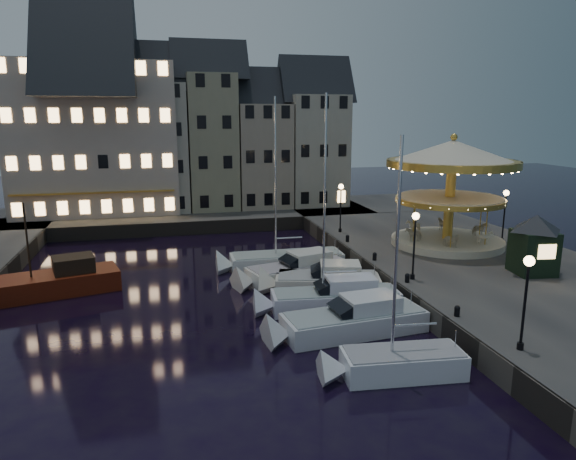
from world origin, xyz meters
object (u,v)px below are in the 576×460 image
object	(u,v)px
streetlamp_c	(341,201)
ticket_kiosk	(535,234)
bollard_b	(407,277)
motorboat_c	(329,299)
red_fishing_boat	(53,283)
carousel	(452,173)
motorboat_a	(390,365)
bollard_c	(375,256)
motorboat_b	(347,322)
streetlamp_a	(526,289)
bollard_d	(347,238)
motorboat_e	(294,272)
bollard_a	(457,310)
motorboat_f	(279,261)
streetlamp_b	(415,236)
streetlamp_d	(505,209)
motorboat_d	(321,282)

from	to	relation	value
streetlamp_c	ticket_kiosk	xyz separation A→B (m)	(7.94, -14.17, -0.16)
bollard_b	motorboat_c	size ratio (longest dim) A/B	0.05
red_fishing_boat	carousel	bearing A→B (deg)	2.04
motorboat_a	bollard_c	bearing A→B (deg)	70.05
motorboat_a	motorboat_b	bearing A→B (deg)	93.54
streetlamp_a	motorboat_b	world-z (taller)	streetlamp_a
bollard_c	carousel	distance (m)	9.36
bollard_b	ticket_kiosk	size ratio (longest dim) A/B	0.13
bollard_d	motorboat_e	size ratio (longest dim) A/B	0.07
streetlamp_c	motorboat_c	bearing A→B (deg)	-111.63
streetlamp_c	motorboat_e	distance (m)	10.91
streetlamp_a	bollard_d	size ratio (longest dim) A/B	7.32
bollard_a	bollard_c	size ratio (longest dim) A/B	1.00
bollard_b	motorboat_f	world-z (taller)	motorboat_f
bollard_a	carousel	world-z (taller)	carousel
bollard_c	red_fishing_boat	xyz separation A→B (m)	(-21.19, 1.74, -0.89)
bollard_a	motorboat_c	world-z (taller)	motorboat_c
streetlamp_a	motorboat_b	bearing A→B (deg)	133.12
streetlamp_a	motorboat_c	bearing A→B (deg)	120.40
bollard_d	streetlamp_b	bearing A→B (deg)	-86.57
streetlamp_d	ticket_kiosk	distance (m)	8.38
bollard_c	motorboat_f	world-z (taller)	motorboat_f
streetlamp_d	bollard_a	distance (m)	17.79
streetlamp_b	motorboat_c	xyz separation A→B (m)	(-5.56, -0.52, -3.34)
bollard_d	motorboat_c	xyz separation A→B (m)	(-4.96, -10.52, -0.92)
bollard_a	motorboat_c	bearing A→B (deg)	132.17
bollard_a	motorboat_b	size ratio (longest dim) A/B	0.07
streetlamp_c	bollard_d	bearing A→B (deg)	-99.73
streetlamp_a	streetlamp_c	distance (m)	23.50
motorboat_c	motorboat_d	bearing A→B (deg)	80.97
bollard_c	motorboat_d	xyz separation A→B (m)	(-4.46, -1.90, -0.96)
bollard_b	ticket_kiosk	bearing A→B (deg)	-1.14
motorboat_d	carousel	bearing A→B (deg)	21.78
bollard_a	motorboat_a	distance (m)	5.55
motorboat_a	motorboat_d	size ratio (longest dim) A/B	1.36
motorboat_b	red_fishing_boat	size ratio (longest dim) A/B	0.99
motorboat_b	motorboat_d	bearing A→B (deg)	84.86
bollard_b	bollard_d	world-z (taller)	same
ticket_kiosk	streetlamp_c	bearing A→B (deg)	119.26
streetlamp_b	carousel	distance (m)	10.22
motorboat_c	motorboat_f	bearing A→B (deg)	96.44
motorboat_a	carousel	world-z (taller)	motorboat_a
motorboat_d	streetlamp_a	bearing A→B (deg)	-68.10
streetlamp_b	ticket_kiosk	xyz separation A→B (m)	(7.94, -0.67, -0.16)
motorboat_a	red_fishing_boat	xyz separation A→B (m)	(-16.42, 14.87, 0.18)
streetlamp_c	red_fishing_boat	distance (m)	23.20
motorboat_a	motorboat_f	distance (m)	17.01
motorboat_d	streetlamp_c	bearing A→B (deg)	65.09
motorboat_c	streetlamp_b	bearing A→B (deg)	5.39
streetlamp_d	motorboat_f	xyz separation A→B (m)	(-17.86, 1.34, -3.49)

